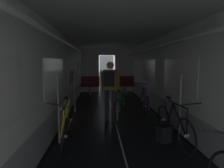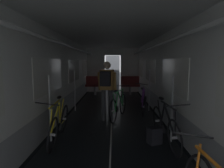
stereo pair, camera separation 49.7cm
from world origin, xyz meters
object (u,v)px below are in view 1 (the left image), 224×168
at_px(bench_seat_far_left, 90,84).
at_px(bicycle_yellow, 67,125).
at_px(bicycle_purple, 144,101).
at_px(bicycle_black, 174,124).
at_px(person_cyclist_aisle, 110,86).
at_px(bicycle_green_in_aisle, 121,106).
at_px(backpack_on_floor, 164,134).
at_px(bench_seat_far_right, 125,83).

height_order(bench_seat_far_left, bicycle_yellow, bicycle_yellow).
bearing_deg(bench_seat_far_left, bicycle_purple, -62.49).
xyz_separation_m(bench_seat_far_left, bicycle_black, (2.01, -6.09, -0.18)).
xyz_separation_m(person_cyclist_aisle, bicycle_green_in_aisle, (0.33, 0.26, -0.63)).
xyz_separation_m(bench_seat_far_left, bicycle_yellow, (-0.20, -5.95, -0.19)).
xyz_separation_m(bicycle_yellow, person_cyclist_aisle, (0.97, 1.41, 0.63)).
xyz_separation_m(bicycle_yellow, backpack_on_floor, (2.00, -0.12, -0.21)).
xyz_separation_m(bicycle_purple, backpack_on_floor, (-0.13, -2.36, -0.21)).
bearing_deg(bicycle_yellow, bicycle_purple, 46.38).
xyz_separation_m(bicycle_green_in_aisle, backpack_on_floor, (0.70, -1.80, -0.21)).
xyz_separation_m(bicycle_purple, bicycle_green_in_aisle, (-0.83, -0.56, 0.00)).
bearing_deg(bicycle_purple, bicycle_black, -88.26).
height_order(bench_seat_far_left, bench_seat_far_right, same).
relative_size(bench_seat_far_left, bicycle_purple, 0.58).
xyz_separation_m(person_cyclist_aisle, backpack_on_floor, (1.04, -1.54, -0.85)).
relative_size(bench_seat_far_left, bicycle_green_in_aisle, 0.60).
bearing_deg(bicycle_green_in_aisle, bicycle_black, -63.52).
bearing_deg(bicycle_yellow, bicycle_black, -3.56).
distance_m(bench_seat_far_left, bench_seat_far_right, 1.80).
bearing_deg(bench_seat_far_right, bench_seat_far_left, 180.00).
bearing_deg(person_cyclist_aisle, bench_seat_far_right, 77.17).
bearing_deg(bicycle_green_in_aisle, bicycle_purple, 33.93).
distance_m(bicycle_purple, bicycle_black, 2.38).
xyz_separation_m(bicycle_black, person_cyclist_aisle, (-1.24, 1.55, 0.63)).
height_order(bicycle_purple, bicycle_yellow, same).
distance_m(bench_seat_far_right, backpack_on_floor, 6.09).
xyz_separation_m(bench_seat_far_right, bicycle_yellow, (-2.00, -5.95, -0.19)).
height_order(bicycle_black, person_cyclist_aisle, person_cyclist_aisle).
bearing_deg(bicycle_black, person_cyclist_aisle, 128.61).
relative_size(bicycle_yellow, bicycle_green_in_aisle, 1.04).
distance_m(bicycle_green_in_aisle, backpack_on_floor, 1.94).
bearing_deg(bicycle_black, backpack_on_floor, 175.88).
distance_m(bench_seat_far_left, person_cyclist_aisle, 4.62).
relative_size(bicycle_yellow, person_cyclist_aisle, 1.01).
xyz_separation_m(bicycle_yellow, bicycle_green_in_aisle, (1.30, 1.68, 0.00)).
xyz_separation_m(bench_seat_far_right, bicycle_green_in_aisle, (-0.70, -4.27, -0.18)).
bearing_deg(bicycle_black, bicycle_yellow, 176.44).
height_order(bench_seat_far_right, bicycle_purple, same).
height_order(bench_seat_far_left, backpack_on_floor, bench_seat_far_left).
xyz_separation_m(bench_seat_far_right, bicycle_purple, (0.13, -3.71, -0.19)).
xyz_separation_m(bicycle_purple, bicycle_black, (0.07, -2.38, 0.00)).
relative_size(bench_seat_far_right, person_cyclist_aisle, 0.58).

